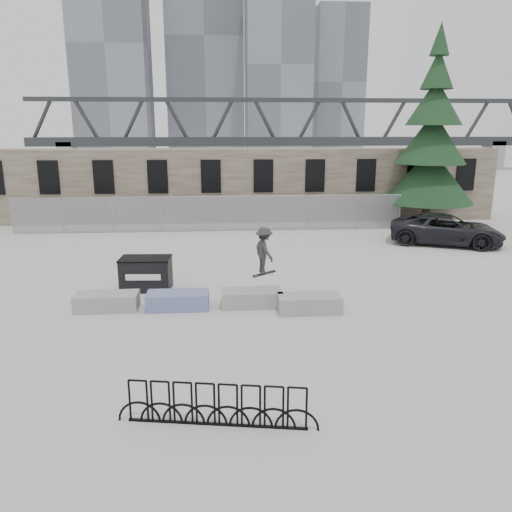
{
  "coord_description": "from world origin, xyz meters",
  "views": [
    {
      "loc": [
        0.49,
        -15.66,
        5.71
      ],
      "look_at": [
        1.76,
        1.52,
        1.3
      ],
      "focal_mm": 35.0,
      "sensor_mm": 36.0,
      "label": 1
    }
  ],
  "objects": [
    {
      "name": "planter_far_left",
      "position": [
        -3.21,
        -0.07,
        0.29
      ],
      "size": [
        2.0,
        0.9,
        0.54
      ],
      "color": "#9A9A97",
      "rests_on": "ground"
    },
    {
      "name": "dumpster",
      "position": [
        -2.22,
        1.98,
        0.6
      ],
      "size": [
        1.87,
        1.21,
        1.19
      ],
      "rotation": [
        0.0,
        0.0,
        -0.06
      ],
      "color": "black",
      "rests_on": "ground"
    },
    {
      "name": "stone_wall",
      "position": [
        0.0,
        16.24,
        2.26
      ],
      "size": [
        36.0,
        2.58,
        4.5
      ],
      "color": "brown",
      "rests_on": "ground"
    },
    {
      "name": "ground",
      "position": [
        0.0,
        0.0,
        0.0
      ],
      "size": [
        120.0,
        120.0,
        0.0
      ],
      "primitive_type": "plane",
      "color": "#B6B6B1",
      "rests_on": "ground"
    },
    {
      "name": "suv",
      "position": [
        11.94,
        8.33,
        0.76
      ],
      "size": [
        6.04,
        4.46,
        1.53
      ],
      "primitive_type": "imported",
      "rotation": [
        0.0,
        0.0,
        1.17
      ],
      "color": "black",
      "rests_on": "ground"
    },
    {
      "name": "truss_bridge",
      "position": [
        10.0,
        55.0,
        4.13
      ],
      "size": [
        70.0,
        3.0,
        9.8
      ],
      "color": "#2D3033",
      "rests_on": "ground"
    },
    {
      "name": "bike_rack",
      "position": [
        0.37,
        -6.88,
        0.44
      ],
      "size": [
        3.99,
        0.7,
        0.9
      ],
      "rotation": [
        0.0,
        0.0,
        -0.16
      ],
      "color": "black",
      "rests_on": "ground"
    },
    {
      "name": "skateboarder",
      "position": [
        1.96,
        0.52,
        1.74
      ],
      "size": [
        0.92,
        1.16,
        1.7
      ],
      "rotation": [
        0.0,
        0.0,
        1.95
      ],
      "color": "#2C2C2F",
      "rests_on": "ground"
    },
    {
      "name": "planter_center_left",
      "position": [
        -0.92,
        -0.13,
        0.29
      ],
      "size": [
        2.0,
        0.9,
        0.54
      ],
      "color": "#3646A4",
      "rests_on": "ground"
    },
    {
      "name": "planter_center_right",
      "position": [
        1.5,
        -0.06,
        0.29
      ],
      "size": [
        2.0,
        0.9,
        0.54
      ],
      "color": "#9A9A97",
      "rests_on": "ground"
    },
    {
      "name": "skyline_towers",
      "position": [
        -1.01,
        93.81,
        20.79
      ],
      "size": [
        58.0,
        28.0,
        48.0
      ],
      "color": "slate",
      "rests_on": "ground"
    },
    {
      "name": "spruce_tree",
      "position": [
        12.98,
        13.46,
        4.61
      ],
      "size": [
        5.26,
        5.26,
        11.5
      ],
      "color": "#38281E",
      "rests_on": "ground"
    },
    {
      "name": "planter_offset",
      "position": [
        3.31,
        -0.73,
        0.29
      ],
      "size": [
        2.0,
        0.9,
        0.54
      ],
      "color": "#9A9A97",
      "rests_on": "ground"
    },
    {
      "name": "chainlink_fence",
      "position": [
        -0.0,
        12.5,
        1.04
      ],
      "size": [
        22.06,
        0.06,
        2.02
      ],
      "color": "gray",
      "rests_on": "ground"
    }
  ]
}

